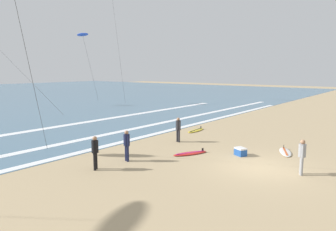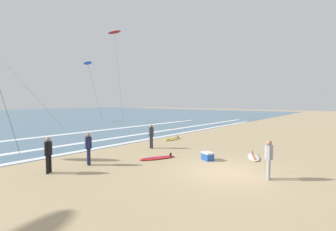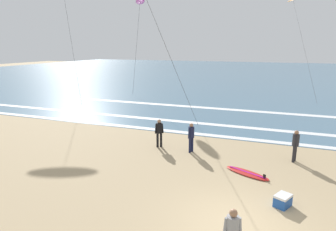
{
  "view_description": "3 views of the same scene",
  "coord_description": "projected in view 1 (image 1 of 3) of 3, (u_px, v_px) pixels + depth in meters",
  "views": [
    {
      "loc": [
        -14.25,
        -5.57,
        4.66
      ],
      "look_at": [
        -2.18,
        3.84,
        2.43
      ],
      "focal_mm": 33.85,
      "sensor_mm": 36.0,
      "label": 1
    },
    {
      "loc": [
        -10.0,
        -4.77,
        3.18
      ],
      "look_at": [
        -1.8,
        1.79,
        2.55
      ],
      "focal_mm": 26.04,
      "sensor_mm": 36.0,
      "label": 2
    },
    {
      "loc": [
        0.91,
        -8.59,
        5.56
      ],
      "look_at": [
        -2.75,
        1.2,
        3.07
      ],
      "focal_mm": 31.37,
      "sensor_mm": 36.0,
      "label": 3
    }
  ],
  "objects": [
    {
      "name": "wave_foam_shoreline",
      "position": [
        102.0,
        147.0,
        19.16
      ],
      "size": [
        57.16,
        0.54,
        0.01
      ],
      "primitive_type": "cube",
      "color": "white",
      "rests_on": "ocean_surface"
    },
    {
      "name": "surfboard_foreground_flat",
      "position": [
        285.0,
        152.0,
        17.87
      ],
      "size": [
        2.16,
        1.41,
        0.25
      ],
      "color": "silver",
      "rests_on": "ground"
    },
    {
      "name": "surfer_background_far",
      "position": [
        127.0,
        143.0,
        16.1
      ],
      "size": [
        0.32,
        0.51,
        1.6
      ],
      "color": "#141938",
      "rests_on": "ground"
    },
    {
      "name": "kite_blue_far_right",
      "position": [
        83.0,
        35.0,
        41.55
      ],
      "size": [
        5.39,
        4.5,
        9.4
      ],
      "color": "blue",
      "rests_on": "ground"
    },
    {
      "name": "surfer_mid_group",
      "position": [
        302.0,
        154.0,
        14.01
      ],
      "size": [
        0.51,
        0.32,
        1.6
      ],
      "color": "gray",
      "rests_on": "ground"
    },
    {
      "name": "surfer_left_far",
      "position": [
        95.0,
        150.0,
        14.72
      ],
      "size": [
        0.47,
        0.36,
        1.6
      ],
      "color": "black",
      "rests_on": "ground"
    },
    {
      "name": "wave_foam_outer_break",
      "position": [
        71.0,
        125.0,
        26.93
      ],
      "size": [
        43.97,
        0.8,
        0.01
      ],
      "primitive_type": "cube",
      "color": "white",
      "rests_on": "ocean_surface"
    },
    {
      "name": "surfer_right_near",
      "position": [
        178.0,
        127.0,
        20.39
      ],
      "size": [
        0.32,
        0.51,
        1.6
      ],
      "color": "#232328",
      "rests_on": "ground"
    },
    {
      "name": "cooler_box",
      "position": [
        240.0,
        152.0,
        17.26
      ],
      "size": [
        0.68,
        0.75,
        0.44
      ],
      "color": "#1E4C9E",
      "rests_on": "ground"
    },
    {
      "name": "wave_foam_mid_break",
      "position": [
        108.0,
        134.0,
        22.93
      ],
      "size": [
        58.47,
        0.63,
        0.01
      ],
      "primitive_type": "cube",
      "color": "white",
      "rests_on": "ocean_surface"
    },
    {
      "name": "surfboard_near_water",
      "position": [
        196.0,
        130.0,
        24.17
      ],
      "size": [
        2.14,
        0.74,
        0.25
      ],
      "color": "yellow",
      "rests_on": "ground"
    },
    {
      "name": "surfboard_right_spare",
      "position": [
        190.0,
        153.0,
        17.57
      ],
      "size": [
        2.16,
        1.44,
        0.25
      ],
      "color": "red",
      "rests_on": "ground"
    },
    {
      "name": "ground_plane",
      "position": [
        259.0,
        167.0,
        15.18
      ],
      "size": [
        160.0,
        160.0,
        0.0
      ],
      "primitive_type": "plane",
      "color": "tan"
    }
  ]
}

